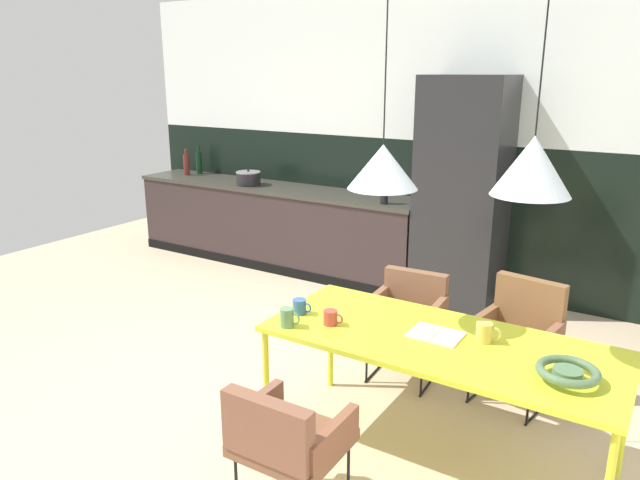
# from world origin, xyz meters

# --- Properties ---
(ground_plane) EXTENTS (9.04, 9.04, 0.00)m
(ground_plane) POSITION_xyz_m (0.00, 0.00, 0.00)
(ground_plane) COLOR #CDB491
(back_wall_splashback_dark) EXTENTS (6.95, 0.12, 1.46)m
(back_wall_splashback_dark) POSITION_xyz_m (0.00, 2.81, 0.73)
(back_wall_splashback_dark) COLOR black
(back_wall_splashback_dark) RESTS_ON ground
(back_wall_panel_upper) EXTENTS (6.95, 0.12, 1.46)m
(back_wall_panel_upper) POSITION_xyz_m (0.00, 2.81, 2.18)
(back_wall_panel_upper) COLOR white
(back_wall_panel_upper) RESTS_ON back_wall_splashback_dark
(kitchen_counter) EXTENTS (3.51, 0.63, 0.89)m
(kitchen_counter) POSITION_xyz_m (-1.59, 2.45, 0.45)
(kitchen_counter) COLOR #312627
(kitchen_counter) RESTS_ON ground
(refrigerator_column) EXTENTS (0.75, 0.60, 2.08)m
(refrigerator_column) POSITION_xyz_m (0.54, 2.45, 1.04)
(refrigerator_column) COLOR #232326
(refrigerator_column) RESTS_ON ground
(dining_table) EXTENTS (1.89, 0.80, 0.73)m
(dining_table) POSITION_xyz_m (1.27, 0.09, 0.69)
(dining_table) COLOR #CDD42B
(dining_table) RESTS_ON ground
(armchair_facing_counter) EXTENTS (0.52, 0.50, 0.74)m
(armchair_facing_counter) POSITION_xyz_m (0.73, 0.89, 0.50)
(armchair_facing_counter) COLOR brown
(armchair_facing_counter) RESTS_ON ground
(armchair_head_of_table) EXTENTS (0.50, 0.48, 0.74)m
(armchair_head_of_table) POSITION_xyz_m (0.86, -0.79, 0.49)
(armchair_head_of_table) COLOR brown
(armchair_head_of_table) RESTS_ON ground
(armchair_near_window) EXTENTS (0.55, 0.54, 0.81)m
(armchair_near_window) POSITION_xyz_m (1.48, 0.98, 0.51)
(armchair_near_window) COLOR brown
(armchair_near_window) RESTS_ON ground
(fruit_bowl) EXTENTS (0.29, 0.29, 0.07)m
(fruit_bowl) POSITION_xyz_m (1.93, -0.03, 0.77)
(fruit_bowl) COLOR #4C704C
(fruit_bowl) RESTS_ON dining_table
(open_book) EXTENTS (0.27, 0.21, 0.02)m
(open_book) POSITION_xyz_m (1.23, 0.11, 0.73)
(open_book) COLOR white
(open_book) RESTS_ON dining_table
(mug_tall_blue) EXTENTS (0.12, 0.08, 0.08)m
(mug_tall_blue) POSITION_xyz_m (0.67, -0.07, 0.77)
(mug_tall_blue) COLOR #B23D33
(mug_tall_blue) RESTS_ON dining_table
(mug_dark_espresso) EXTENTS (0.13, 0.08, 0.11)m
(mug_dark_espresso) POSITION_xyz_m (0.48, -0.22, 0.78)
(mug_dark_espresso) COLOR #5B8456
(mug_dark_espresso) RESTS_ON dining_table
(mug_glass_clear) EXTENTS (0.12, 0.08, 0.09)m
(mug_glass_clear) POSITION_xyz_m (0.44, -0.03, 0.77)
(mug_glass_clear) COLOR #335B93
(mug_glass_clear) RESTS_ON dining_table
(mug_short_terracotta) EXTENTS (0.14, 0.09, 0.11)m
(mug_short_terracotta) POSITION_xyz_m (1.48, 0.18, 0.78)
(mug_short_terracotta) COLOR gold
(mug_short_terracotta) RESTS_ON dining_table
(cooking_pot) EXTENTS (0.27, 0.27, 0.17)m
(cooking_pot) POSITION_xyz_m (-1.86, 2.35, 0.97)
(cooking_pot) COLOR black
(cooking_pot) RESTS_ON kitchen_counter
(bottle_wine_green) EXTENTS (0.07, 0.07, 0.34)m
(bottle_wine_green) POSITION_xyz_m (-2.86, 2.63, 1.03)
(bottle_wine_green) COLOR #0F3319
(bottle_wine_green) RESTS_ON kitchen_counter
(bottle_spice_small) EXTENTS (0.08, 0.08, 0.27)m
(bottle_spice_small) POSITION_xyz_m (-0.16, 2.28, 1.00)
(bottle_spice_small) COLOR black
(bottle_spice_small) RESTS_ON kitchen_counter
(bottle_oil_tall) EXTENTS (0.07, 0.07, 0.32)m
(bottle_oil_tall) POSITION_xyz_m (-2.92, 2.47, 1.03)
(bottle_oil_tall) COLOR maroon
(bottle_oil_tall) RESTS_ON kitchen_counter
(pendant_lamp_over_table_near) EXTENTS (0.38, 0.38, 1.36)m
(pendant_lamp_over_table_near) POSITION_xyz_m (0.89, 0.10, 1.63)
(pendant_lamp_over_table_near) COLOR black
(pendant_lamp_over_table_far) EXTENTS (0.37, 0.37, 1.32)m
(pendant_lamp_over_table_far) POSITION_xyz_m (1.64, 0.13, 1.69)
(pendant_lamp_over_table_far) COLOR black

